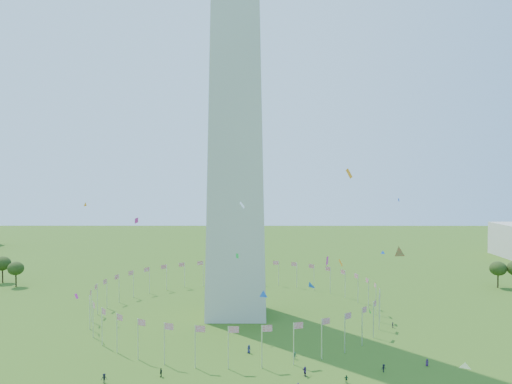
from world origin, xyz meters
TOP-DOWN VIEW (x-y plane):
  - washington_monument at (0.00, 50.00)m, footprint 16.80×16.80m
  - flag_ring at (-0.00, 50.00)m, footprint 80.24×80.24m
  - crowd at (9.43, 2.51)m, footprint 107.24×54.39m
  - kites_aloft at (17.94, 19.83)m, footprint 103.67×76.60m

SIDE VIEW (x-z plane):
  - crowd at x=9.43m, z-range -0.09..1.84m
  - flag_ring at x=0.00m, z-range 0.00..9.00m
  - kites_aloft at x=17.94m, z-range 3.66..41.09m
  - washington_monument at x=0.00m, z-range 0.00..169.00m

